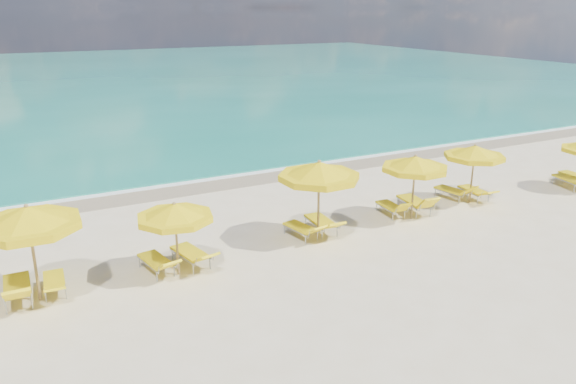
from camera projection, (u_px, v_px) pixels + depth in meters
name	position (u px, v px, depth m)	size (l,w,h in m)	color
ground_plane	(310.00, 240.00, 17.99)	(120.00, 120.00, 0.00)	beige
ocean	(79.00, 79.00, 58.31)	(120.00, 80.00, 0.30)	#157B65
wet_sand_band	(224.00, 181.00, 24.21)	(120.00, 2.60, 0.01)	tan
foam_line	(218.00, 176.00, 24.88)	(120.00, 1.20, 0.03)	white
whitecap_near	(51.00, 149.00, 29.61)	(14.00, 0.36, 0.05)	white
whitecap_far	(242.00, 108.00, 41.70)	(18.00, 0.30, 0.05)	white
umbrella_1	(28.00, 219.00, 13.64)	(3.28, 3.28, 2.60)	#A48652
umbrella_2	(175.00, 213.00, 15.13)	(2.46, 2.46, 2.15)	#A48652
umbrella_3	(319.00, 172.00, 17.47)	(3.43, 3.43, 2.63)	#A48652
umbrella_4	(415.00, 164.00, 19.23)	(3.01, 3.01, 2.34)	#A48652
umbrella_5	(475.00, 153.00, 20.94)	(2.63, 2.63, 2.29)	#A48652
lounger_1_left	(18.00, 293.00, 14.20)	(0.70, 1.96, 0.86)	#A5A8AD
lounger_1_right	(55.00, 286.00, 14.64)	(0.64, 1.69, 0.61)	#A5A8AD
lounger_2_left	(157.00, 266.00, 15.75)	(0.87, 1.82, 0.73)	#A5A8AD
lounger_2_right	(192.00, 258.00, 16.19)	(0.97, 1.95, 0.74)	#A5A8AD
lounger_3_left	(302.00, 232.00, 18.15)	(0.82, 1.73, 0.71)	#A5A8AD
lounger_3_right	(322.00, 226.00, 18.58)	(0.74, 1.92, 0.75)	#A5A8AD
lounger_4_left	(391.00, 210.00, 20.10)	(0.68, 1.64, 0.76)	#A5A8AD
lounger_4_right	(415.00, 206.00, 20.40)	(0.92, 1.99, 0.91)	#A5A8AD
lounger_5_left	(452.00, 194.00, 21.81)	(0.83, 1.76, 0.77)	#A5A8AD
lounger_5_right	(474.00, 194.00, 21.81)	(0.74, 1.80, 0.65)	#A5A8AD
lounger_6_left	(570.00, 183.00, 23.14)	(0.95, 1.90, 0.83)	#A5A8AD
lounger_6_right	(575.00, 179.00, 23.75)	(0.73, 1.82, 0.66)	#A5A8AD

